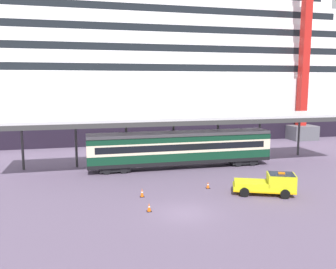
# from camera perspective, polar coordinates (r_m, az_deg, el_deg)

# --- Properties ---
(ground_plane) EXTENTS (400.00, 400.00, 0.00)m
(ground_plane) POSITION_cam_1_polar(r_m,az_deg,el_deg) (26.85, 2.68, -12.59)
(ground_plane) COLOR #61516A
(cruise_ship) EXTENTS (134.04, 28.43, 35.71)m
(cruise_ship) POSITION_cam_1_polar(r_m,az_deg,el_deg) (68.39, -20.48, 9.67)
(cruise_ship) COLOR black
(cruise_ship) RESTS_ON ground
(platform_canopy) EXTENTS (40.24, 6.23, 5.87)m
(platform_canopy) POSITION_cam_1_polar(r_m,az_deg,el_deg) (39.83, 1.91, 2.61)
(platform_canopy) COLOR silver
(platform_canopy) RESTS_ON ground
(train_carriage) EXTENTS (20.83, 2.81, 4.11)m
(train_carriage) POSITION_cam_1_polar(r_m,az_deg,el_deg) (39.87, 2.06, -2.17)
(train_carriage) COLOR black
(train_carriage) RESTS_ON ground
(service_truck) EXTENTS (5.58, 3.86, 2.02)m
(service_truck) POSITION_cam_1_polar(r_m,az_deg,el_deg) (31.92, 16.16, -7.61)
(service_truck) COLOR yellow
(service_truck) RESTS_ON ground
(traffic_cone_near) EXTENTS (0.36, 0.36, 0.62)m
(traffic_cone_near) POSITION_cam_1_polar(r_m,az_deg,el_deg) (32.79, 6.48, -8.14)
(traffic_cone_near) COLOR black
(traffic_cone_near) RESTS_ON ground
(traffic_cone_mid) EXTENTS (0.36, 0.36, 0.66)m
(traffic_cone_mid) POSITION_cam_1_polar(r_m,az_deg,el_deg) (27.05, -3.08, -11.69)
(traffic_cone_mid) COLOR black
(traffic_cone_mid) RESTS_ON ground
(traffic_cone_far) EXTENTS (0.36, 0.36, 0.73)m
(traffic_cone_far) POSITION_cam_1_polar(r_m,az_deg,el_deg) (30.32, -4.22, -9.39)
(traffic_cone_far) COLOR black
(traffic_cone_far) RESTS_ON ground
(dockside_crane) EXTENTS (15.34, 4.40, 61.02)m
(dockside_crane) POSITION_cam_1_polar(r_m,az_deg,el_deg) (64.94, 22.02, 16.38)
(dockside_crane) COLOR #595960
(dockside_crane) RESTS_ON ground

